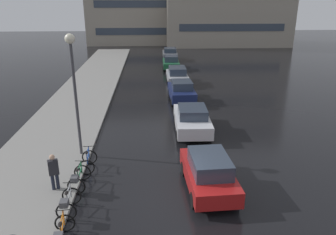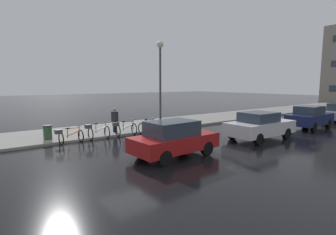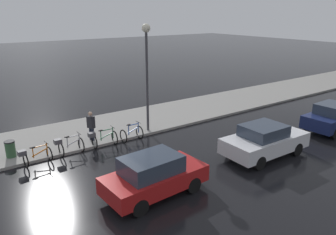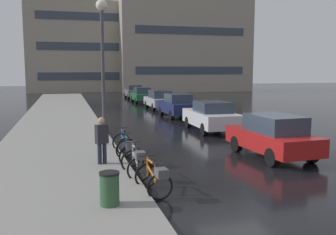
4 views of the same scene
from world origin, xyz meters
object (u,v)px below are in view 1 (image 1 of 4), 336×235
bicycle_nearest (61,234)px  car_white (192,119)px  bicycle_third (78,178)px  car_green (171,62)px  streetlamp (73,73)px  car_silver (177,75)px  bicycle_second (68,203)px  car_grey (170,54)px  pedestrian (54,171)px  bicycle_farthest (88,161)px  car_red (209,172)px  car_navy (182,91)px

bicycle_nearest → car_white: size_ratio=0.33×
bicycle_third → car_green: car_green is taller
car_white → car_green: car_white is taller
bicycle_third → streetlamp: size_ratio=0.24×
car_white → car_silver: size_ratio=1.06×
bicycle_nearest → bicycle_second: size_ratio=1.08×
streetlamp → car_green: bearing=74.4°
car_grey → pedestrian: size_ratio=2.22×
bicycle_nearest → bicycle_third: bearing=92.4°
bicycle_third → streetlamp: bearing=99.3°
bicycle_farthest → car_green: bearing=76.8°
bicycle_nearest → car_silver: size_ratio=0.35×
car_red → pedestrian: pedestrian is taller
bicycle_nearest → car_navy: (5.28, 15.47, 0.34)m
bicycle_nearest → pedestrian: size_ratio=0.84×
bicycle_nearest → streetlamp: 7.53m
bicycle_second → car_silver: bearing=73.9°
bicycle_third → pedestrian: bearing=-169.4°
bicycle_nearest → car_silver: 21.60m
car_grey → pedestrian: (-6.47, -29.93, 0.17)m
bicycle_farthest → car_red: (5.31, -2.00, 0.41)m
bicycle_nearest → car_grey: size_ratio=0.38×
car_silver → car_grey: car_silver is taller
bicycle_nearest → pedestrian: pedestrian is taller
bicycle_nearest → bicycle_third: (-0.14, 3.38, 0.02)m
car_silver → bicycle_farthest: bearing=-108.9°
car_green → car_grey: (0.22, 5.74, 0.02)m
car_white → bicycle_third: bearing=-132.7°
car_red → streetlamp: 7.65m
car_red → car_green: car_red is taller
car_green → streetlamp: 22.01m
bicycle_nearest → car_grey: car_grey is taller
bicycle_farthest → car_white: 6.88m
bicycle_third → car_white: bearing=47.3°
car_silver → car_green: bearing=91.5°
bicycle_nearest → bicycle_second: 1.66m
car_navy → car_green: size_ratio=1.05×
bicycle_farthest → streetlamp: streetlamp is taller
pedestrian → streetlamp: bearing=82.9°
bicycle_third → bicycle_nearest: bearing=-87.6°
bicycle_second → car_silver: 20.05m
car_silver → bicycle_nearest: bearing=-104.4°
car_grey → pedestrian: 30.62m
streetlamp → car_grey: bearing=77.2°
bicycle_farthest → car_white: car_white is taller
bicycle_farthest → car_grey: car_grey is taller
bicycle_farthest → car_navy: 11.70m
bicycle_nearest → pedestrian: 3.42m
pedestrian → car_red: bearing=-1.3°
bicycle_farthest → car_red: bearing=-20.6°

